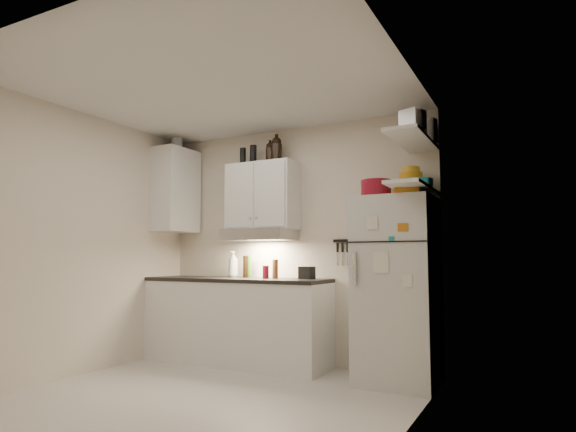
% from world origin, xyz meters
% --- Properties ---
extents(floor, '(3.20, 3.00, 0.02)m').
position_xyz_m(floor, '(0.00, 0.00, -0.01)').
color(floor, beige).
rests_on(floor, ground).
extents(ceiling, '(3.20, 3.00, 0.02)m').
position_xyz_m(ceiling, '(0.00, 0.00, 2.61)').
color(ceiling, silver).
rests_on(ceiling, ground).
extents(back_wall, '(3.20, 0.02, 2.60)m').
position_xyz_m(back_wall, '(0.00, 1.51, 1.30)').
color(back_wall, beige).
rests_on(back_wall, ground).
extents(left_wall, '(0.02, 3.00, 2.60)m').
position_xyz_m(left_wall, '(-1.61, 0.00, 1.30)').
color(left_wall, beige).
rests_on(left_wall, ground).
extents(right_wall, '(0.02, 3.00, 2.60)m').
position_xyz_m(right_wall, '(1.61, 0.00, 1.30)').
color(right_wall, beige).
rests_on(right_wall, ground).
extents(base_cabinet, '(2.10, 0.60, 0.88)m').
position_xyz_m(base_cabinet, '(-0.55, 1.20, 0.44)').
color(base_cabinet, white).
rests_on(base_cabinet, floor).
extents(countertop, '(2.10, 0.62, 0.04)m').
position_xyz_m(countertop, '(-0.55, 1.20, 0.90)').
color(countertop, black).
rests_on(countertop, base_cabinet).
extents(upper_cabinet, '(0.80, 0.33, 0.75)m').
position_xyz_m(upper_cabinet, '(-0.30, 1.33, 1.83)').
color(upper_cabinet, white).
rests_on(upper_cabinet, back_wall).
extents(side_cabinet, '(0.33, 0.55, 1.00)m').
position_xyz_m(side_cabinet, '(-1.44, 1.20, 1.95)').
color(side_cabinet, white).
rests_on(side_cabinet, left_wall).
extents(range_hood, '(0.76, 0.46, 0.12)m').
position_xyz_m(range_hood, '(-0.30, 1.27, 1.39)').
color(range_hood, silver).
rests_on(range_hood, back_wall).
extents(fridge, '(0.70, 0.68, 1.70)m').
position_xyz_m(fridge, '(1.25, 1.16, 0.85)').
color(fridge, silver).
rests_on(fridge, floor).
extents(shelf_hi, '(0.30, 0.95, 0.03)m').
position_xyz_m(shelf_hi, '(1.45, 1.02, 2.20)').
color(shelf_hi, white).
rests_on(shelf_hi, right_wall).
extents(shelf_lo, '(0.30, 0.95, 0.03)m').
position_xyz_m(shelf_lo, '(1.45, 1.02, 1.76)').
color(shelf_lo, white).
rests_on(shelf_lo, right_wall).
extents(knife_strip, '(0.42, 0.02, 0.03)m').
position_xyz_m(knife_strip, '(0.70, 1.49, 1.32)').
color(knife_strip, black).
rests_on(knife_strip, back_wall).
extents(dutch_oven, '(0.30, 0.30, 0.16)m').
position_xyz_m(dutch_oven, '(1.10, 1.06, 1.78)').
color(dutch_oven, maroon).
rests_on(dutch_oven, fridge).
extents(book_stack, '(0.28, 0.31, 0.09)m').
position_xyz_m(book_stack, '(1.40, 0.95, 1.74)').
color(book_stack, '#AE6815').
rests_on(book_stack, fridge).
extents(spice_jar, '(0.06, 0.06, 0.09)m').
position_xyz_m(spice_jar, '(1.31, 1.17, 1.74)').
color(spice_jar, silver).
rests_on(spice_jar, fridge).
extents(stock_pot, '(0.36, 0.36, 0.23)m').
position_xyz_m(stock_pot, '(1.46, 1.32, 2.33)').
color(stock_pot, silver).
rests_on(stock_pot, shelf_hi).
extents(tin_a, '(0.22, 0.21, 0.17)m').
position_xyz_m(tin_a, '(1.49, 0.96, 2.30)').
color(tin_a, '#AAAAAD').
rests_on(tin_a, shelf_hi).
extents(tin_b, '(0.22, 0.22, 0.17)m').
position_xyz_m(tin_b, '(1.52, 0.74, 2.30)').
color(tin_b, '#AAAAAD').
rests_on(tin_b, shelf_hi).
extents(bowl_teal, '(0.27, 0.27, 0.11)m').
position_xyz_m(bowl_teal, '(1.41, 1.30, 1.83)').
color(bowl_teal, teal).
rests_on(bowl_teal, shelf_lo).
extents(bowl_orange, '(0.22, 0.22, 0.07)m').
position_xyz_m(bowl_orange, '(1.36, 1.31, 1.92)').
color(bowl_orange, orange).
rests_on(bowl_orange, bowl_teal).
extents(bowl_yellow, '(0.17, 0.17, 0.05)m').
position_xyz_m(bowl_yellow, '(1.36, 1.31, 1.98)').
color(bowl_yellow, gold).
rests_on(bowl_yellow, bowl_orange).
extents(plates, '(0.26, 0.26, 0.06)m').
position_xyz_m(plates, '(1.49, 1.03, 1.81)').
color(plates, teal).
rests_on(plates, shelf_lo).
extents(growler_a, '(0.13, 0.13, 0.24)m').
position_xyz_m(growler_a, '(-0.20, 1.34, 2.32)').
color(growler_a, black).
rests_on(growler_a, upper_cabinet).
extents(growler_b, '(0.12, 0.12, 0.29)m').
position_xyz_m(growler_b, '(-0.12, 1.33, 2.34)').
color(growler_b, black).
rests_on(growler_b, upper_cabinet).
extents(thermos_a, '(0.10, 0.10, 0.22)m').
position_xyz_m(thermos_a, '(-0.43, 1.35, 2.31)').
color(thermos_a, black).
rests_on(thermos_a, upper_cabinet).
extents(thermos_b, '(0.07, 0.07, 0.20)m').
position_xyz_m(thermos_b, '(-0.56, 1.33, 2.30)').
color(thermos_b, black).
rests_on(thermos_b, upper_cabinet).
extents(side_jar, '(0.15, 0.15, 0.18)m').
position_xyz_m(side_jar, '(-1.45, 1.22, 2.54)').
color(side_jar, silver).
rests_on(side_jar, side_cabinet).
extents(soap_bottle, '(0.15, 0.15, 0.33)m').
position_xyz_m(soap_bottle, '(-0.68, 1.32, 1.09)').
color(soap_bottle, white).
rests_on(soap_bottle, countertop).
extents(pepper_mill, '(0.07, 0.07, 0.20)m').
position_xyz_m(pepper_mill, '(-0.11, 1.29, 1.02)').
color(pepper_mill, brown).
rests_on(pepper_mill, countertop).
extents(oil_bottle, '(0.06, 0.06, 0.25)m').
position_xyz_m(oil_bottle, '(-0.48, 1.36, 1.05)').
color(oil_bottle, '#3C691A').
rests_on(oil_bottle, countertop).
extents(vinegar_bottle, '(0.06, 0.06, 0.25)m').
position_xyz_m(vinegar_bottle, '(-0.52, 1.34, 1.04)').
color(vinegar_bottle, black).
rests_on(vinegar_bottle, countertop).
extents(clear_bottle, '(0.07, 0.07, 0.17)m').
position_xyz_m(clear_bottle, '(-0.36, 1.28, 1.01)').
color(clear_bottle, silver).
rests_on(clear_bottle, countertop).
extents(red_jar, '(0.09, 0.09, 0.14)m').
position_xyz_m(red_jar, '(-0.18, 1.20, 0.99)').
color(red_jar, maroon).
rests_on(red_jar, countertop).
extents(caddy, '(0.17, 0.13, 0.13)m').
position_xyz_m(caddy, '(0.25, 1.32, 0.98)').
color(caddy, black).
rests_on(caddy, countertop).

